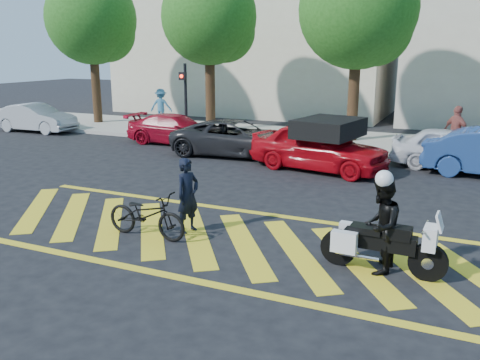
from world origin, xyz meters
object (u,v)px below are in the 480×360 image
at_px(bicycle, 146,215).
at_px(officer_moto, 381,226).
at_px(officer_bike, 188,195).
at_px(red_convertible, 319,147).
at_px(parked_left, 176,129).
at_px(parked_far_left, 36,118).
at_px(parked_mid_right, 455,149).
at_px(police_motorcycle, 380,243).
at_px(parked_mid_left, 236,138).

bearing_deg(bicycle, officer_moto, -85.94).
xyz_separation_m(officer_bike, red_convertible, (0.94, 6.66, -0.04)).
bearing_deg(bicycle, officer_bike, -43.21).
bearing_deg(parked_left, parked_far_left, 87.94).
xyz_separation_m(parked_far_left, parked_mid_right, (18.18, -0.26, 0.02)).
xyz_separation_m(police_motorcycle, parked_mid_right, (0.86, 8.98, 0.15)).
distance_m(officer_bike, red_convertible, 6.73).
height_order(officer_bike, bicycle, officer_bike).
bearing_deg(police_motorcycle, parked_far_left, 154.12).
xyz_separation_m(parked_far_left, parked_mid_left, (10.87, -1.20, -0.00)).
relative_size(police_motorcycle, parked_far_left, 0.55).
xyz_separation_m(officer_bike, parked_far_left, (-13.30, 8.86, -0.15)).
bearing_deg(police_motorcycle, parked_mid_left, 130.93).
xyz_separation_m(officer_moto, parked_mid_left, (-6.44, 8.05, -0.19)).
height_order(parked_far_left, parked_mid_right, parked_mid_right).
distance_m(parked_far_left, parked_left, 7.64).
relative_size(officer_moto, parked_mid_right, 0.42).
height_order(officer_bike, parked_mid_right, officer_bike).
distance_m(officer_moto, parked_left, 13.36).
distance_m(parked_left, parked_mid_right, 10.55).
xyz_separation_m(red_convertible, parked_mid_left, (-3.37, 1.00, -0.11)).
distance_m(officer_moto, parked_mid_left, 10.31).
bearing_deg(parked_mid_right, police_motorcycle, 176.31).
bearing_deg(parked_mid_left, parked_left, 65.08).
xyz_separation_m(bicycle, police_motorcycle, (4.64, 0.25, 0.04)).
relative_size(bicycle, police_motorcycle, 0.84).
relative_size(officer_bike, parked_far_left, 0.40).
xyz_separation_m(parked_left, parked_mid_right, (10.55, -0.24, 0.07)).
xyz_separation_m(officer_bike, officer_moto, (4.01, -0.39, 0.04)).
height_order(police_motorcycle, officer_moto, officer_moto).
height_order(red_convertible, parked_mid_right, red_convertible).
height_order(parked_far_left, parked_mid_left, parked_far_left).
xyz_separation_m(officer_moto, red_convertible, (-3.07, 7.05, -0.08)).
height_order(red_convertible, parked_far_left, red_convertible).
bearing_deg(red_convertible, police_motorcycle, -145.86).
bearing_deg(parked_far_left, red_convertible, -100.64).
height_order(police_motorcycle, parked_far_left, parked_far_left).
xyz_separation_m(officer_moto, parked_mid_right, (0.88, 8.98, -0.17)).
bearing_deg(parked_mid_left, officer_moto, -146.28).
height_order(officer_bike, parked_left, officer_bike).
relative_size(parked_left, parked_mid_left, 0.89).
bearing_deg(bicycle, parked_mid_right, -29.77).
relative_size(parked_far_left, parked_mid_left, 0.85).
xyz_separation_m(bicycle, red_convertible, (1.56, 7.29, 0.27)).
xyz_separation_m(police_motorcycle, red_convertible, (-3.08, 7.05, 0.24)).
relative_size(officer_bike, police_motorcycle, 0.74).
xyz_separation_m(bicycle, parked_left, (-5.05, 9.47, 0.12)).
height_order(officer_bike, parked_far_left, officer_bike).
distance_m(parked_far_left, parked_mid_left, 10.93).
bearing_deg(bicycle, parked_far_left, 54.24).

